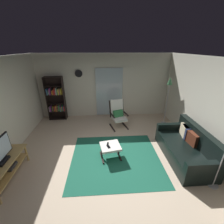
{
  "coord_description": "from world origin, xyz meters",
  "views": [
    {
      "loc": [
        -0.08,
        -3.19,
        2.82
      ],
      "look_at": [
        0.21,
        1.17,
        0.89
      ],
      "focal_mm": 23.83,
      "sensor_mm": 36.0,
      "label": 1
    }
  ],
  "objects_px": {
    "tv_remote": "(108,144)",
    "cell_phone": "(108,147)",
    "bookshelf_near_tv": "(56,99)",
    "leather_sofa": "(186,147)",
    "tv_stand": "(5,167)",
    "ottoman": "(110,147)",
    "wall_clock": "(79,73)",
    "lounge_armchair": "(118,113)",
    "floor_lamp_by_shelf": "(169,87)"
  },
  "relations": [
    {
      "from": "tv_remote",
      "to": "cell_phone",
      "type": "bearing_deg",
      "value": -71.48
    },
    {
      "from": "bookshelf_near_tv",
      "to": "leather_sofa",
      "type": "height_order",
      "value": "bookshelf_near_tv"
    },
    {
      "from": "leather_sofa",
      "to": "tv_remote",
      "type": "xyz_separation_m",
      "value": [
        -2.11,
        0.19,
        0.08
      ]
    },
    {
      "from": "tv_stand",
      "to": "ottoman",
      "type": "distance_m",
      "value": 2.48
    },
    {
      "from": "leather_sofa",
      "to": "cell_phone",
      "type": "bearing_deg",
      "value": 178.01
    },
    {
      "from": "wall_clock",
      "to": "tv_remote",
      "type": "bearing_deg",
      "value": -69.1
    },
    {
      "from": "bookshelf_near_tv",
      "to": "leather_sofa",
      "type": "distance_m",
      "value": 4.95
    },
    {
      "from": "leather_sofa",
      "to": "lounge_armchair",
      "type": "height_order",
      "value": "lounge_armchair"
    },
    {
      "from": "bookshelf_near_tv",
      "to": "floor_lamp_by_shelf",
      "type": "relative_size",
      "value": 0.96
    },
    {
      "from": "tv_stand",
      "to": "tv_remote",
      "type": "xyz_separation_m",
      "value": [
        2.34,
        0.64,
        0.06
      ]
    },
    {
      "from": "tv_stand",
      "to": "bookshelf_near_tv",
      "type": "relative_size",
      "value": 0.74
    },
    {
      "from": "ottoman",
      "to": "cell_phone",
      "type": "height_order",
      "value": "cell_phone"
    },
    {
      "from": "leather_sofa",
      "to": "lounge_armchair",
      "type": "distance_m",
      "value": 2.53
    },
    {
      "from": "bookshelf_near_tv",
      "to": "tv_remote",
      "type": "height_order",
      "value": "bookshelf_near_tv"
    },
    {
      "from": "tv_stand",
      "to": "ottoman",
      "type": "relative_size",
      "value": 2.19
    },
    {
      "from": "cell_phone",
      "to": "leather_sofa",
      "type": "bearing_deg",
      "value": -21.13
    },
    {
      "from": "tv_stand",
      "to": "cell_phone",
      "type": "height_order",
      "value": "tv_stand"
    },
    {
      "from": "tv_stand",
      "to": "cell_phone",
      "type": "distance_m",
      "value": 2.41
    },
    {
      "from": "tv_stand",
      "to": "cell_phone",
      "type": "relative_size",
      "value": 9.35
    },
    {
      "from": "leather_sofa",
      "to": "floor_lamp_by_shelf",
      "type": "xyz_separation_m",
      "value": [
        0.2,
        1.98,
        1.16
      ]
    },
    {
      "from": "tv_stand",
      "to": "tv_remote",
      "type": "bearing_deg",
      "value": 15.42
    },
    {
      "from": "lounge_armchair",
      "to": "cell_phone",
      "type": "xyz_separation_m",
      "value": [
        -0.43,
        -1.82,
        -0.14
      ]
    },
    {
      "from": "bookshelf_near_tv",
      "to": "wall_clock",
      "type": "relative_size",
      "value": 6.11
    },
    {
      "from": "bookshelf_near_tv",
      "to": "cell_phone",
      "type": "height_order",
      "value": "bookshelf_near_tv"
    },
    {
      "from": "bookshelf_near_tv",
      "to": "wall_clock",
      "type": "distance_m",
      "value": 1.4
    },
    {
      "from": "ottoman",
      "to": "tv_stand",
      "type": "bearing_deg",
      "value": -166.31
    },
    {
      "from": "bookshelf_near_tv",
      "to": "lounge_armchair",
      "type": "relative_size",
      "value": 1.73
    },
    {
      "from": "tv_stand",
      "to": "tv_remote",
      "type": "height_order",
      "value": "tv_stand"
    },
    {
      "from": "ottoman",
      "to": "wall_clock",
      "type": "height_order",
      "value": "wall_clock"
    },
    {
      "from": "bookshelf_near_tv",
      "to": "wall_clock",
      "type": "height_order",
      "value": "wall_clock"
    },
    {
      "from": "ottoman",
      "to": "cell_phone",
      "type": "xyz_separation_m",
      "value": [
        -0.05,
        -0.06,
        0.07
      ]
    },
    {
      "from": "tv_remote",
      "to": "wall_clock",
      "type": "distance_m",
      "value": 3.21
    },
    {
      "from": "floor_lamp_by_shelf",
      "to": "wall_clock",
      "type": "relative_size",
      "value": 6.33
    },
    {
      "from": "bookshelf_near_tv",
      "to": "wall_clock",
      "type": "xyz_separation_m",
      "value": [
        0.98,
        0.15,
        0.99
      ]
    },
    {
      "from": "bookshelf_near_tv",
      "to": "cell_phone",
      "type": "bearing_deg",
      "value": -52.68
    },
    {
      "from": "leather_sofa",
      "to": "wall_clock",
      "type": "bearing_deg",
      "value": 137.59
    },
    {
      "from": "leather_sofa",
      "to": "lounge_armchair",
      "type": "xyz_separation_m",
      "value": [
        -1.66,
        1.89,
        0.22
      ]
    },
    {
      "from": "bookshelf_near_tv",
      "to": "ottoman",
      "type": "xyz_separation_m",
      "value": [
        2.07,
        -2.58,
        -0.54
      ]
    },
    {
      "from": "leather_sofa",
      "to": "floor_lamp_by_shelf",
      "type": "height_order",
      "value": "floor_lamp_by_shelf"
    },
    {
      "from": "tv_stand",
      "to": "wall_clock",
      "type": "xyz_separation_m",
      "value": [
        1.32,
        3.32,
        1.52
      ]
    },
    {
      "from": "tv_stand",
      "to": "lounge_armchair",
      "type": "distance_m",
      "value": 3.65
    },
    {
      "from": "floor_lamp_by_shelf",
      "to": "wall_clock",
      "type": "height_order",
      "value": "wall_clock"
    },
    {
      "from": "lounge_armchair",
      "to": "ottoman",
      "type": "distance_m",
      "value": 1.81
    },
    {
      "from": "lounge_armchair",
      "to": "floor_lamp_by_shelf",
      "type": "bearing_deg",
      "value": 2.79
    },
    {
      "from": "cell_phone",
      "to": "floor_lamp_by_shelf",
      "type": "xyz_separation_m",
      "value": [
        2.29,
        1.91,
        1.09
      ]
    },
    {
      "from": "bookshelf_near_tv",
      "to": "floor_lamp_by_shelf",
      "type": "bearing_deg",
      "value": -9.65
    },
    {
      "from": "lounge_armchair",
      "to": "ottoman",
      "type": "relative_size",
      "value": 1.71
    },
    {
      "from": "lounge_armchair",
      "to": "cell_phone",
      "type": "bearing_deg",
      "value": -103.44
    },
    {
      "from": "ottoman",
      "to": "tv_remote",
      "type": "distance_m",
      "value": 0.12
    },
    {
      "from": "lounge_armchair",
      "to": "bookshelf_near_tv",
      "type": "bearing_deg",
      "value": 161.42
    }
  ]
}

